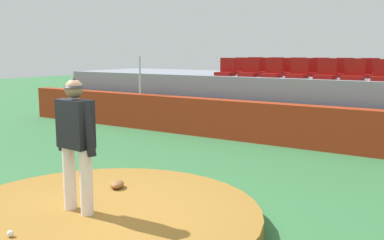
{
  "coord_description": "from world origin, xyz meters",
  "views": [
    {
      "loc": [
        3.93,
        -3.86,
        2.26
      ],
      "look_at": [
        0.0,
        2.15,
        1.14
      ],
      "focal_mm": 40.95,
      "sensor_mm": 36.0,
      "label": 1
    }
  ],
  "objects": [
    {
      "name": "stadium_chair_6",
      "position": [
        2.08,
        7.17,
        1.75
      ],
      "size": [
        0.48,
        0.44,
        0.5
      ],
      "rotation": [
        0.0,
        0.0,
        3.14
      ],
      "color": "maroon",
      "rests_on": "bleacher_platform"
    },
    {
      "name": "stadium_chair_0",
      "position": [
        -2.1,
        7.16,
        1.75
      ],
      "size": [
        0.48,
        0.44,
        0.5
      ],
      "rotation": [
        0.0,
        0.0,
        3.14
      ],
      "color": "maroon",
      "rests_on": "bleacher_platform"
    },
    {
      "name": "brick_barrier",
      "position": [
        0.0,
        6.15,
        0.51
      ],
      "size": [
        17.78,
        0.4,
        1.02
      ],
      "primitive_type": "cube",
      "color": "#9E2E15",
      "rests_on": "ground_plane"
    },
    {
      "name": "stadium_chair_3",
      "position": [
        -0.01,
        7.21,
        1.75
      ],
      "size": [
        0.48,
        0.44,
        0.5
      ],
      "rotation": [
        0.0,
        0.0,
        3.14
      ],
      "color": "maroon",
      "rests_on": "bleacher_platform"
    },
    {
      "name": "fence_post_left",
      "position": [
        -4.45,
        6.15,
        1.57
      ],
      "size": [
        0.06,
        0.06,
        1.11
      ],
      "primitive_type": "cylinder",
      "color": "silver",
      "rests_on": "brick_barrier"
    },
    {
      "name": "stadium_chair_5",
      "position": [
        1.38,
        7.18,
        1.75
      ],
      "size": [
        0.48,
        0.44,
        0.5
      ],
      "rotation": [
        0.0,
        0.0,
        3.14
      ],
      "color": "maroon",
      "rests_on": "bleacher_platform"
    },
    {
      "name": "stadium_chair_11",
      "position": [
        0.71,
        8.06,
        1.75
      ],
      "size": [
        0.48,
        0.44,
        0.5
      ],
      "rotation": [
        0.0,
        0.0,
        3.14
      ],
      "color": "maroon",
      "rests_on": "bleacher_platform"
    },
    {
      "name": "stadium_chair_18",
      "position": [
        0.7,
        8.98,
        1.75
      ],
      "size": [
        0.48,
        0.44,
        0.5
      ],
      "rotation": [
        0.0,
        0.0,
        3.14
      ],
      "color": "maroon",
      "rests_on": "bleacher_platform"
    },
    {
      "name": "stadium_chair_8",
      "position": [
        -1.4,
        8.12,
        1.75
      ],
      "size": [
        0.48,
        0.44,
        0.5
      ],
      "rotation": [
        0.0,
        0.0,
        3.14
      ],
      "color": "maroon",
      "rests_on": "bleacher_platform"
    },
    {
      "name": "stadium_chair_15",
      "position": [
        -1.39,
        8.97,
        1.75
      ],
      "size": [
        0.48,
        0.44,
        0.5
      ],
      "rotation": [
        0.0,
        0.0,
        3.14
      ],
      "color": "maroon",
      "rests_on": "bleacher_platform"
    },
    {
      "name": "stadium_chair_7",
      "position": [
        -2.08,
        8.08,
        1.75
      ],
      "size": [
        0.48,
        0.44,
        0.5
      ],
      "rotation": [
        0.0,
        0.0,
        3.14
      ],
      "color": "maroon",
      "rests_on": "bleacher_platform"
    },
    {
      "name": "fielding_glove",
      "position": [
        -0.48,
        0.83,
        0.3
      ],
      "size": [
        0.33,
        0.36,
        0.11
      ],
      "primitive_type": "ellipsoid",
      "rotation": [
        0.0,
        0.0,
        2.16
      ],
      "color": "brown",
      "rests_on": "pitchers_mound"
    },
    {
      "name": "stadium_chair_14",
      "position": [
        -2.09,
        8.96,
        1.75
      ],
      "size": [
        0.48,
        0.44,
        0.5
      ],
      "rotation": [
        0.0,
        0.0,
        3.14
      ],
      "color": "maroon",
      "rests_on": "bleacher_platform"
    },
    {
      "name": "ground_plane",
      "position": [
        0.0,
        0.0,
        0.0
      ],
      "size": [
        60.0,
        60.0,
        0.0
      ],
      "primitive_type": "plane",
      "color": "#336E3C"
    },
    {
      "name": "pitchers_mound",
      "position": [
        0.0,
        0.0,
        0.12
      ],
      "size": [
        4.16,
        4.16,
        0.24
      ],
      "primitive_type": "cylinder",
      "color": "olive",
      "rests_on": "ground_plane"
    },
    {
      "name": "bleacher_platform",
      "position": [
        0.0,
        8.37,
        0.8
      ],
      "size": [
        15.74,
        3.42,
        1.59
      ],
      "primitive_type": "cube",
      "color": "gray",
      "rests_on": "ground_plane"
    },
    {
      "name": "stadium_chair_4",
      "position": [
        0.73,
        7.16,
        1.75
      ],
      "size": [
        0.48,
        0.44,
        0.5
      ],
      "rotation": [
        0.0,
        0.0,
        3.14
      ],
      "color": "maroon",
      "rests_on": "bleacher_platform"
    },
    {
      "name": "stadium_chair_17",
      "position": [
        -0.0,
        9.01,
        1.75
      ],
      "size": [
        0.48,
        0.44,
        0.5
      ],
      "rotation": [
        0.0,
        0.0,
        3.14
      ],
      "color": "maroon",
      "rests_on": "bleacher_platform"
    },
    {
      "name": "stadium_chair_16",
      "position": [
        -0.67,
        8.98,
        1.75
      ],
      "size": [
        0.48,
        0.44,
        0.5
      ],
      "rotation": [
        0.0,
        0.0,
        3.14
      ],
      "color": "maroon",
      "rests_on": "bleacher_platform"
    },
    {
      "name": "baseball",
      "position": [
        -0.25,
        -1.13,
        0.28
      ],
      "size": [
        0.07,
        0.07,
        0.07
      ],
      "primitive_type": "sphere",
      "color": "white",
      "rests_on": "pitchers_mound"
    },
    {
      "name": "stadium_chair_1",
      "position": [
        -1.38,
        7.18,
        1.75
      ],
      "size": [
        0.48,
        0.44,
        0.5
      ],
      "rotation": [
        0.0,
        0.0,
        3.14
      ],
      "color": "maroon",
      "rests_on": "bleacher_platform"
    },
    {
      "name": "pitcher",
      "position": [
        -0.21,
        -0.17,
        1.24
      ],
      "size": [
        0.7,
        0.29,
        1.72
      ],
      "rotation": [
        0.0,
        0.0,
        -0.08
      ],
      "color": "white",
      "rests_on": "pitchers_mound"
    },
    {
      "name": "stadium_chair_19",
      "position": [
        1.38,
        8.99,
        1.75
      ],
      "size": [
        0.48,
        0.44,
        0.5
      ],
      "rotation": [
        0.0,
        0.0,
        3.14
      ],
      "color": "maroon",
      "rests_on": "bleacher_platform"
    },
    {
      "name": "stadium_chair_9",
      "position": [
        -0.72,
        8.08,
        1.75
      ],
      "size": [
        0.48,
        0.44,
        0.5
      ],
      "rotation": [
        0.0,
        0.0,
        3.14
      ],
      "color": "maroon",
      "rests_on": "bleacher_platform"
    },
    {
      "name": "stadium_chair_12",
      "position": [
        1.39,
        8.1,
        1.75
      ],
      "size": [
        0.48,
        0.44,
        0.5
      ],
      "rotation": [
        0.0,
        0.0,
        3.14
      ],
      "color": "maroon",
      "rests_on": "bleacher_platform"
    },
    {
      "name": "stadium_chair_10",
      "position": [
        -0.0,
        8.09,
        1.75
      ],
      "size": [
        0.48,
        0.44,
        0.5
      ],
      "rotation": [
        0.0,
        0.0,
        3.14
      ],
      "color": "maroon",
      "rests_on": "bleacher_platform"
    },
    {
      "name": "stadium_chair_2",
      "position": [
        -0.71,
        7.2,
        1.75
      ],
      "size": [
        0.48,
        0.44,
        0.5
      ],
      "rotation": [
        0.0,
        0.0,
        3.14
      ],
      "color": "maroon",
      "rests_on": "bleacher_platform"
    }
  ]
}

